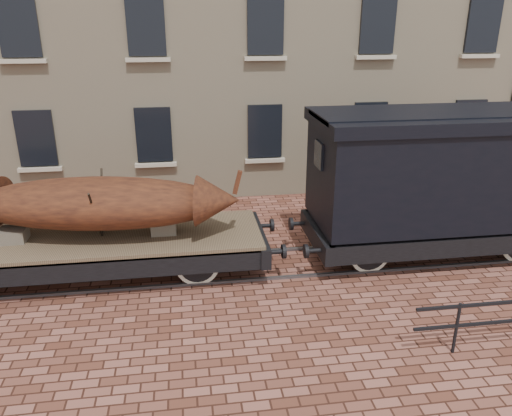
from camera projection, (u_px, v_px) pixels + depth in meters
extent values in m
plane|color=#5A2E21|center=(256.00, 266.00, 12.04)|extent=(90.00, 90.00, 0.00)
cube|color=black|center=(36.00, 138.00, 15.03)|extent=(1.10, 0.12, 1.70)
cube|color=#C0B59B|center=(40.00, 169.00, 15.32)|extent=(1.30, 0.18, 0.12)
cube|color=black|center=(154.00, 135.00, 15.51)|extent=(1.10, 0.12, 1.70)
cube|color=#C0B59B|center=(156.00, 165.00, 15.79)|extent=(1.30, 0.18, 0.12)
cube|color=black|center=(265.00, 131.00, 15.98)|extent=(1.10, 0.12, 1.70)
cube|color=#C0B59B|center=(265.00, 160.00, 16.26)|extent=(1.30, 0.18, 0.12)
cube|color=black|center=(369.00, 128.00, 16.45)|extent=(1.10, 0.12, 1.70)
cube|color=#C0B59B|center=(368.00, 156.00, 16.73)|extent=(1.30, 0.18, 0.12)
cube|color=black|center=(468.00, 125.00, 16.92)|extent=(1.10, 0.12, 1.70)
cube|color=#C0B59B|center=(465.00, 153.00, 17.21)|extent=(1.30, 0.18, 0.12)
cube|color=black|center=(18.00, 26.00, 13.89)|extent=(1.10, 0.12, 1.70)
cube|color=#C0B59B|center=(23.00, 61.00, 14.17)|extent=(1.30, 0.18, 0.12)
cube|color=black|center=(146.00, 25.00, 14.36)|extent=(1.10, 0.12, 1.70)
cube|color=#C0B59B|center=(148.00, 60.00, 14.65)|extent=(1.30, 0.18, 0.12)
cube|color=black|center=(265.00, 25.00, 14.84)|extent=(1.10, 0.12, 1.70)
cube|color=#C0B59B|center=(266.00, 58.00, 15.12)|extent=(1.30, 0.18, 0.12)
cube|color=black|center=(378.00, 25.00, 15.31)|extent=(1.10, 0.12, 1.70)
cube|color=#C0B59B|center=(376.00, 57.00, 15.59)|extent=(1.30, 0.18, 0.12)
cube|color=black|center=(483.00, 25.00, 15.78)|extent=(1.10, 0.12, 1.70)
cube|color=#C0B59B|center=(480.00, 56.00, 16.06)|extent=(1.30, 0.18, 0.12)
cube|color=#59595E|center=(261.00, 279.00, 11.37)|extent=(30.00, 0.08, 0.06)
cube|color=#59595E|center=(252.00, 252.00, 12.70)|extent=(30.00, 0.08, 0.06)
cylinder|color=black|center=(456.00, 328.00, 8.76)|extent=(0.06, 0.06, 1.00)
cube|color=brown|center=(91.00, 239.00, 11.20)|extent=(7.62, 2.23, 0.12)
cube|color=black|center=(84.00, 270.00, 10.33)|extent=(7.62, 0.16, 0.46)
cube|color=black|center=(99.00, 231.00, 12.24)|extent=(7.62, 0.16, 0.46)
cube|color=black|center=(259.00, 239.00, 11.80)|extent=(0.22, 2.34, 0.46)
cylinder|color=black|center=(276.00, 252.00, 11.13)|extent=(0.36, 0.10, 0.10)
cylinder|color=black|center=(284.00, 251.00, 11.15)|extent=(0.08, 0.33, 0.33)
cylinder|color=black|center=(265.00, 226.00, 12.54)|extent=(0.36, 0.10, 0.10)
cylinder|color=black|center=(272.00, 225.00, 12.56)|extent=(0.08, 0.33, 0.33)
cylinder|color=black|center=(196.00, 251.00, 11.68)|extent=(0.10, 1.93, 0.10)
cylinder|color=silver|center=(198.00, 265.00, 11.01)|extent=(0.98, 0.07, 0.98)
cylinder|color=black|center=(198.00, 265.00, 11.01)|extent=(0.80, 0.10, 0.80)
cube|color=black|center=(197.00, 258.00, 10.81)|extent=(0.91, 0.08, 0.10)
cylinder|color=silver|center=(195.00, 239.00, 12.34)|extent=(0.98, 0.07, 0.98)
cylinder|color=black|center=(195.00, 239.00, 12.34)|extent=(0.80, 0.10, 0.80)
cube|color=black|center=(195.00, 228.00, 12.37)|extent=(0.91, 0.08, 0.10)
cube|color=black|center=(93.00, 255.00, 11.34)|extent=(4.06, 0.06, 0.06)
cube|color=#756D59|center=(13.00, 235.00, 10.90)|extent=(0.56, 0.51, 0.28)
cube|color=#756D59|center=(164.00, 227.00, 11.34)|extent=(0.56, 0.51, 0.28)
ellipsoid|color=#612E17|center=(98.00, 203.00, 10.93)|extent=(5.72, 2.40, 1.11)
cone|color=#612E17|center=(218.00, 200.00, 10.96)|extent=(1.08, 1.16, 1.05)
cube|color=#612E17|center=(237.00, 182.00, 10.82)|extent=(0.23, 0.14, 0.53)
cylinder|color=black|center=(96.00, 216.00, 10.56)|extent=(0.05, 0.95, 1.34)
cylinder|color=black|center=(102.00, 202.00, 11.39)|extent=(0.05, 0.95, 1.34)
cube|color=black|center=(457.00, 247.00, 11.38)|extent=(6.01, 0.16, 0.45)
cube|color=black|center=(414.00, 212.00, 13.41)|extent=(6.01, 0.16, 0.45)
cube|color=black|center=(316.00, 236.00, 11.99)|extent=(0.22, 2.40, 0.45)
cylinder|color=black|center=(306.00, 251.00, 11.19)|extent=(0.08, 0.32, 0.32)
cylinder|color=black|center=(291.00, 224.00, 12.67)|extent=(0.08, 0.32, 0.32)
cylinder|color=black|center=(360.00, 241.00, 12.22)|extent=(0.10, 1.90, 0.10)
cylinder|color=silver|center=(370.00, 254.00, 11.55)|extent=(0.96, 0.07, 0.96)
cylinder|color=black|center=(370.00, 254.00, 11.55)|extent=(0.79, 0.10, 0.79)
cylinder|color=silver|center=(350.00, 230.00, 12.88)|extent=(0.96, 0.07, 0.96)
cylinder|color=black|center=(350.00, 230.00, 12.88)|extent=(0.79, 0.10, 0.79)
cylinder|color=black|center=(503.00, 232.00, 12.73)|extent=(0.10, 1.90, 0.10)
cylinder|color=silver|center=(487.00, 221.00, 13.40)|extent=(0.96, 0.07, 0.96)
cylinder|color=black|center=(487.00, 221.00, 13.40)|extent=(0.79, 0.10, 0.79)
cube|color=black|center=(442.00, 172.00, 11.88)|extent=(6.01, 2.40, 2.30)
cube|color=black|center=(449.00, 118.00, 11.42)|extent=(6.19, 2.55, 0.28)
cube|color=black|center=(450.00, 114.00, 11.38)|extent=(6.19, 1.70, 0.12)
cube|color=black|center=(319.00, 155.00, 11.27)|extent=(0.08, 0.60, 0.60)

